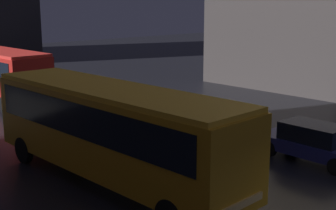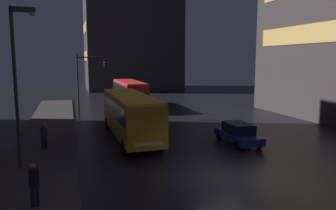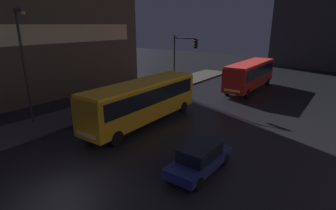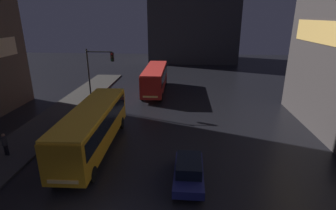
% 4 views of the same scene
% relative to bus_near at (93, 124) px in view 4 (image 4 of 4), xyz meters
% --- Properties ---
extents(sidewalk_left, '(4.00, 48.00, 0.15)m').
position_rel_bus_near_xyz_m(sidewalk_left, '(-5.90, 0.83, -1.96)').
color(sidewalk_left, '#3D3A38').
rests_on(sidewalk_left, ground).
extents(building_far_backdrop, '(18.07, 12.00, 18.40)m').
position_rel_bus_near_xyz_m(building_far_backdrop, '(8.07, 41.72, 7.16)').
color(building_far_backdrop, '#2D2D33').
rests_on(building_far_backdrop, ground).
extents(bus_near, '(2.71, 10.85, 3.30)m').
position_rel_bus_near_xyz_m(bus_near, '(0.00, 0.00, 0.00)').
color(bus_near, orange).
rests_on(bus_near, ground).
extents(bus_far, '(2.56, 10.38, 3.25)m').
position_rel_bus_near_xyz_m(bus_far, '(2.77, 15.63, -0.03)').
color(bus_far, '#AD1E19').
rests_on(bus_far, ground).
extents(car_taxi, '(1.84, 4.28, 1.47)m').
position_rel_bus_near_xyz_m(car_taxi, '(6.97, -3.52, -1.29)').
color(car_taxi, navy).
rests_on(car_taxi, ground).
extents(pedestrian_mid, '(0.48, 0.48, 1.68)m').
position_rel_bus_near_xyz_m(pedestrian_mid, '(-5.85, -1.51, -0.89)').
color(pedestrian_mid, black).
rests_on(pedestrian_mid, sidewalk_left).
extents(traffic_light_main, '(2.84, 0.35, 6.35)m').
position_rel_bus_near_xyz_m(traffic_light_main, '(-2.45, 9.04, 2.21)').
color(traffic_light_main, '#2D2D2D').
rests_on(traffic_light_main, ground).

